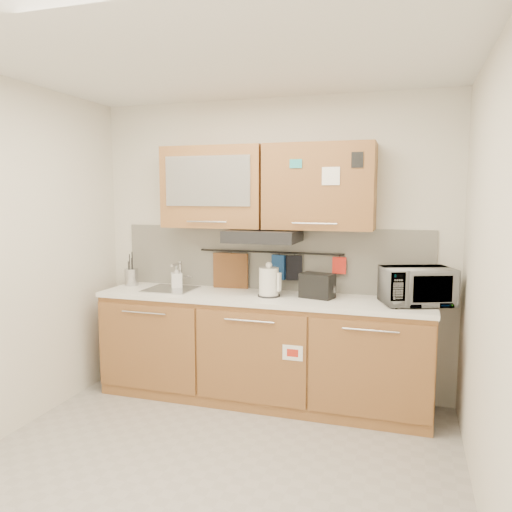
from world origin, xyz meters
The scene contains 20 objects.
floor centered at (0.00, 0.00, 0.00)m, with size 3.20×3.20×0.00m, color #9E9993.
ceiling centered at (0.00, 0.00, 2.60)m, with size 3.20×3.20×0.00m, color white.
wall_back centered at (0.00, 1.50, 1.30)m, with size 3.20×3.20×0.00m, color silver.
wall_right centered at (1.60, 0.00, 1.30)m, with size 3.00×3.00×0.00m, color silver.
base_cabinet centered at (0.00, 1.19, 0.41)m, with size 2.80×0.64×0.88m.
countertop centered at (0.00, 1.19, 0.90)m, with size 2.82×0.62×0.04m, color white.
backsplash centered at (0.00, 1.49, 1.20)m, with size 2.80×0.02×0.56m, color silver.
upper_cabinets centered at (0.00, 1.32, 1.83)m, with size 1.82×0.37×0.70m.
range_hood centered at (0.00, 1.25, 1.42)m, with size 0.60×0.46×0.10m, color black.
sink centered at (-0.85, 1.21, 0.92)m, with size 0.42×0.40×0.26m.
utensil_rail centered at (0.00, 1.45, 1.26)m, with size 0.02×0.02×1.30m, color black.
utensil_crock centered at (-1.30, 1.29, 1.00)m, with size 0.17×0.17×0.32m.
kettle centered at (0.07, 1.18, 1.04)m, with size 0.22×0.21×0.29m.
toaster centered at (0.47, 1.24, 1.02)m, with size 0.30×0.22×0.20m.
microwave centered at (1.25, 1.22, 1.06)m, with size 0.52×0.35×0.29m, color #999999.
soap_bottle centered at (-0.83, 1.29, 1.02)m, with size 0.09×0.10×0.21m, color #999999.
cutting_board centered at (-0.36, 1.44, 1.04)m, with size 0.33×0.02×0.40m, color brown.
oven_mitt centered at (0.09, 1.44, 1.13)m, with size 0.13×0.03×0.21m, color navy.
dark_pouch centered at (0.23, 1.44, 1.13)m, with size 0.14×0.04×0.22m, color black.
pot_holder centered at (0.62, 1.44, 1.17)m, with size 0.12×0.02×0.14m, color red.
Camera 1 is at (1.19, -2.78, 1.76)m, focal length 35.00 mm.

